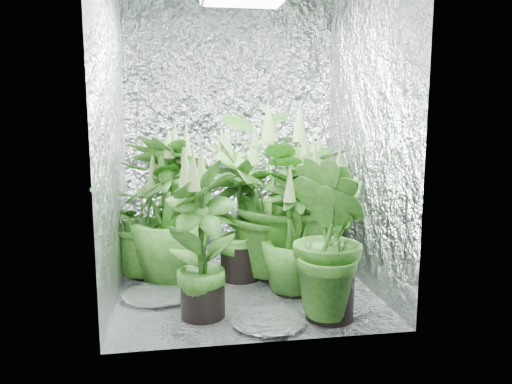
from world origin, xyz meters
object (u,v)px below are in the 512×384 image
at_px(circulation_fan, 324,252).
at_px(plant_d, 172,211).
at_px(plant_b, 240,210).
at_px(plant_h, 294,235).
at_px(plant_f, 202,240).
at_px(plant_g, 331,240).
at_px(plant_e, 278,196).
at_px(plant_c, 304,203).
at_px(plant_a, 149,218).

bearing_deg(circulation_fan, plant_d, 160.28).
relative_size(plant_b, plant_h, 1.26).
xyz_separation_m(plant_f, plant_g, (0.69, -0.13, 0.01)).
distance_m(plant_e, plant_g, 0.76).
height_order(plant_h, circulation_fan, plant_h).
distance_m(plant_d, plant_h, 0.82).
height_order(plant_e, plant_f, plant_e).
height_order(plant_e, plant_h, plant_e).
bearing_deg(plant_h, plant_d, 158.22).
bearing_deg(circulation_fan, plant_c, 76.04).
xyz_separation_m(plant_b, circulation_fan, (0.62, 0.08, -0.34)).
height_order(plant_b, plant_d, plant_d).
bearing_deg(plant_d, plant_h, -21.78).
height_order(plant_f, circulation_fan, plant_f).
bearing_deg(plant_a, plant_e, -11.17).
distance_m(plant_c, circulation_fan, 0.46).
xyz_separation_m(plant_e, plant_f, (-0.55, -0.60, -0.13)).
xyz_separation_m(plant_a, plant_g, (1.02, -0.90, 0.03)).
xyz_separation_m(plant_d, plant_h, (0.76, -0.30, -0.12)).
relative_size(plant_h, circulation_fan, 2.50).
relative_size(plant_f, plant_g, 0.98).
distance_m(plant_d, circulation_fan, 1.14).
height_order(plant_b, plant_h, plant_b).
height_order(plant_g, plant_h, plant_g).
bearing_deg(plant_e, plant_h, -82.30).
xyz_separation_m(plant_c, plant_d, (-1.01, -0.44, 0.06)).
height_order(plant_b, plant_e, plant_e).
bearing_deg(circulation_fan, plant_f, -167.72).
height_order(plant_a, plant_f, plant_f).
height_order(plant_b, plant_f, plant_b).
distance_m(plant_b, circulation_fan, 0.71).
relative_size(plant_e, plant_g, 1.24).
xyz_separation_m(plant_d, plant_f, (0.17, -0.59, -0.05)).
bearing_deg(plant_d, plant_f, -74.21).
distance_m(plant_c, plant_e, 0.54).
distance_m(plant_g, plant_h, 0.44).
bearing_deg(plant_f, plant_h, 26.14).
bearing_deg(plant_e, circulation_fan, 14.17).
distance_m(plant_f, plant_h, 0.66).
height_order(plant_e, plant_g, plant_e).
distance_m(plant_a, plant_h, 1.03).
bearing_deg(plant_g, plant_d, 139.87).
height_order(plant_g, circulation_fan, plant_g).
distance_m(plant_a, plant_g, 1.36).
relative_size(plant_c, plant_g, 0.99).
height_order(plant_d, plant_f, plant_d).
distance_m(plant_b, plant_e, 0.27).
height_order(plant_a, plant_b, plant_b).
bearing_deg(plant_c, plant_d, -156.39).
distance_m(plant_d, plant_f, 0.62).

